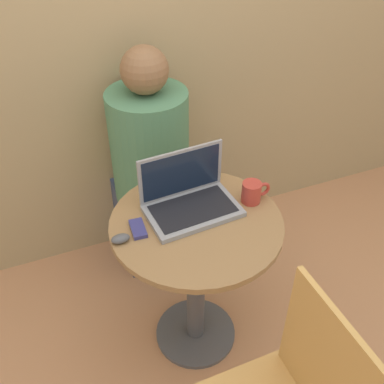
{
  "coord_description": "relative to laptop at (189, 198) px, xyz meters",
  "views": [
    {
      "loc": [
        -0.49,
        -1.15,
        1.84
      ],
      "look_at": [
        0.0,
        0.05,
        0.81
      ],
      "focal_mm": 42.0,
      "sensor_mm": 36.0,
      "label": 1
    }
  ],
  "objects": [
    {
      "name": "back_wall",
      "position": [
        -0.0,
        0.71,
        0.54
      ],
      "size": [
        7.0,
        0.05,
        2.6
      ],
      "color": "tan",
      "rests_on": "ground_plane"
    },
    {
      "name": "person_seated",
      "position": [
        0.0,
        0.54,
        -0.27
      ],
      "size": [
        0.37,
        0.57,
        1.19
      ],
      "color": "#3D4766",
      "rests_on": "ground_plane"
    },
    {
      "name": "laptop",
      "position": [
        0.0,
        0.0,
        0.0
      ],
      "size": [
        0.36,
        0.24,
        0.22
      ],
      "color": "gray",
      "rests_on": "round_table"
    },
    {
      "name": "cell_phone",
      "position": [
        -0.22,
        -0.05,
        -0.04
      ],
      "size": [
        0.06,
        0.1,
        0.02
      ],
      "color": "navy",
      "rests_on": "round_table"
    },
    {
      "name": "round_table",
      "position": [
        -0.0,
        -0.08,
        -0.25
      ],
      "size": [
        0.65,
        0.65,
        0.71
      ],
      "color": "#4C4C51",
      "rests_on": "ground_plane"
    },
    {
      "name": "ground_plane",
      "position": [
        -0.0,
        -0.08,
        -0.76
      ],
      "size": [
        12.0,
        12.0,
        0.0
      ],
      "primitive_type": "plane",
      "color": "tan"
    },
    {
      "name": "coffee_cup",
      "position": [
        0.24,
        -0.05,
        -0.0
      ],
      "size": [
        0.12,
        0.08,
        0.09
      ],
      "color": "#B2382D",
      "rests_on": "round_table"
    },
    {
      "name": "computer_mouse",
      "position": [
        -0.29,
        -0.09,
        -0.03
      ],
      "size": [
        0.07,
        0.04,
        0.03
      ],
      "color": "#4C4C51",
      "rests_on": "round_table"
    }
  ]
}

